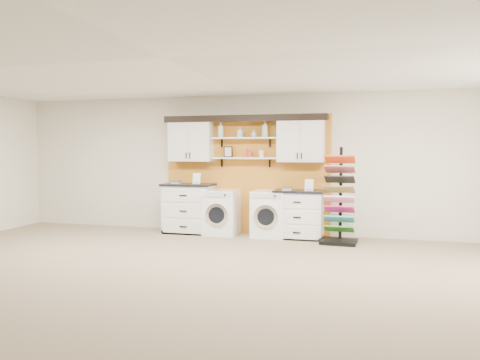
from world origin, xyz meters
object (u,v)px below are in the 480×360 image
(washer, at_px, (222,212))
(dryer, at_px, (269,214))
(base_cabinet_left, at_px, (189,208))
(base_cabinet_right, at_px, (299,214))
(sample_rack, at_px, (339,213))

(washer, height_order, dryer, dryer)
(base_cabinet_left, xyz_separation_m, washer, (0.71, -0.00, -0.05))
(base_cabinet_left, height_order, dryer, base_cabinet_left)
(base_cabinet_right, bearing_deg, dryer, -179.67)
(washer, relative_size, dryer, 0.99)
(washer, bearing_deg, base_cabinet_left, 179.73)
(washer, bearing_deg, dryer, 0.00)
(base_cabinet_right, xyz_separation_m, dryer, (-0.58, -0.00, -0.01))
(washer, distance_m, sample_rack, 2.35)
(washer, bearing_deg, base_cabinet_right, 0.12)
(base_cabinet_left, xyz_separation_m, dryer, (1.68, -0.00, -0.05))
(base_cabinet_right, height_order, sample_rack, sample_rack)
(sample_rack, bearing_deg, base_cabinet_right, 162.20)
(base_cabinet_right, distance_m, sample_rack, 0.84)
(dryer, bearing_deg, sample_rack, -12.78)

